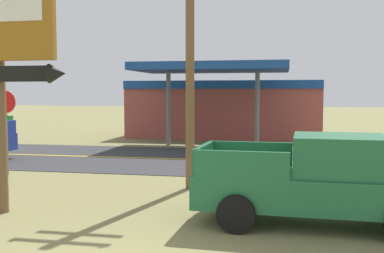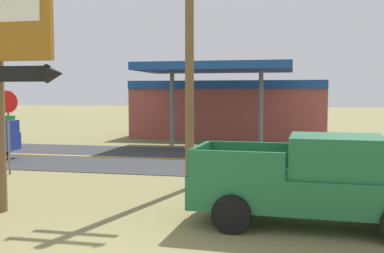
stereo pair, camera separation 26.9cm
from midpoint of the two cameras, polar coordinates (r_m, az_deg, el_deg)
The scene contains 6 objects.
road_asphalt at distance 19.74m, azimuth 3.46°, elevation -4.16°, with size 140.00×8.00×0.02m, color #333335.
road_centre_line at distance 19.74m, azimuth 3.46°, elevation -4.12°, with size 126.00×0.20×0.01m, color gold.
stop_sign at distance 17.36m, azimuth -21.22°, elevation 1.12°, with size 0.80×0.08×2.95m.
utility_pole at distance 13.90m, azimuth 0.25°, elevation 11.00°, with size 2.03×0.26×8.41m.
gas_station at distance 30.48m, azimuth 4.86°, elevation 2.42°, with size 12.00×11.50×4.40m.
pickup_green_parked_on_lawn at distance 10.41m, azimuth 15.77°, elevation -6.52°, with size 5.28×2.41×1.96m.
Camera 2 is at (3.08, -6.28, 2.86)m, focal length 43.51 mm.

